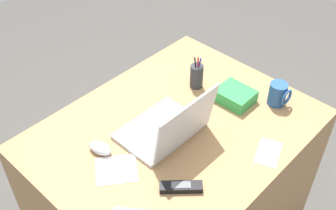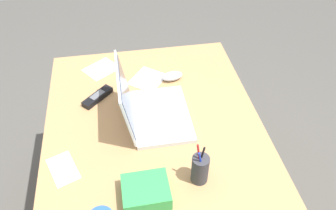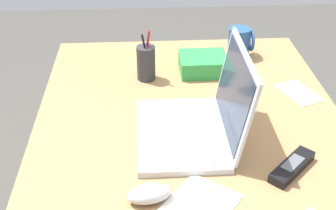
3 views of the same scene
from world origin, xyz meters
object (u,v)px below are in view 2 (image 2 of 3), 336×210
laptop (150,109)px  computer_mouse (172,76)px  cordless_phone (98,97)px  pen_holder (200,169)px  snack_bag (146,192)px

laptop → computer_mouse: bearing=-29.7°
laptop → cordless_phone: laptop is taller
laptop → computer_mouse: laptop is taller
computer_mouse → pen_holder: bearing=169.2°
cordless_phone → snack_bag: size_ratio=0.90×
cordless_phone → pen_holder: pen_holder is taller
pen_holder → snack_bag: pen_holder is taller
snack_bag → pen_holder: bearing=-78.7°
computer_mouse → laptop: bearing=140.0°
computer_mouse → pen_holder: pen_holder is taller
cordless_phone → pen_holder: 0.61m
computer_mouse → snack_bag: size_ratio=0.65×
pen_holder → computer_mouse: bearing=-0.5°
laptop → snack_bag: laptop is taller
computer_mouse → cordless_phone: (-0.08, 0.36, -0.01)m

